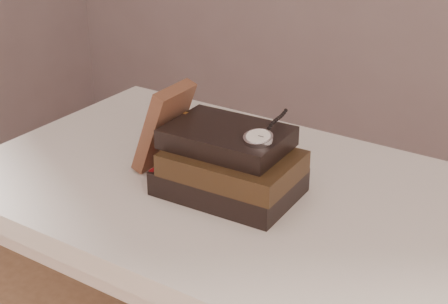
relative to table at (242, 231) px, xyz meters
The scene contains 5 objects.
table is the anchor object (origin of this frame).
book_stack 0.15m from the table, 104.60° to the right, with size 0.24×0.17×0.12m.
journal 0.24m from the table, behind, with size 0.02×0.10×0.16m, color #47271B.
pocket_watch 0.22m from the table, 33.77° to the right, with size 0.05×0.15×0.02m.
eyeglasses 0.19m from the table, 155.16° to the left, with size 0.10×0.12×0.05m.
Camera 1 is at (0.54, -0.52, 1.30)m, focal length 53.05 mm.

